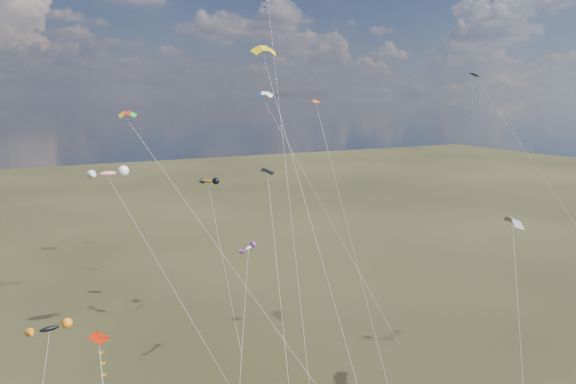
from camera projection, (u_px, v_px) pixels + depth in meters
name	position (u px, v px, depth m)	size (l,w,h in m)	color
diamond_black_high	(483.00, 118.00, 57.08)	(13.10, 18.83, 30.88)	black
diamond_navy_tall	(269.00, 21.00, 63.83)	(8.02, 27.42, 43.87)	#09094B
diamond_black_mid	(275.00, 248.00, 38.57)	(3.48, 12.51, 22.79)	black
diamond_red_low	(102.00, 376.00, 31.92)	(1.37, 10.80, 13.82)	#9F1904
diamond_orange_center	(334.00, 173.00, 59.85)	(2.54, 19.38, 27.89)	#EA531C
parafoil_yellow	(265.00, 50.00, 56.09)	(3.25, 26.90, 34.26)	gold
parafoil_blue_white	(265.00, 95.00, 66.43)	(9.97, 19.87, 29.29)	blue
parafoil_striped	(514.00, 220.00, 46.95)	(8.57, 10.82, 17.97)	gold
parafoil_tricolor	(129.00, 116.00, 54.75)	(15.11, 17.78, 27.07)	yellow
novelty_black_orange	(49.00, 329.00, 40.08)	(3.99, 5.99, 10.99)	black
novelty_orange_black	(208.00, 182.00, 63.58)	(2.45, 13.36, 18.49)	orange
novelty_white_purple	(248.00, 249.00, 54.30)	(6.24, 10.59, 12.91)	silver
novelty_redwhite_stripe	(108.00, 174.00, 53.15)	(10.66, 13.24, 21.17)	red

